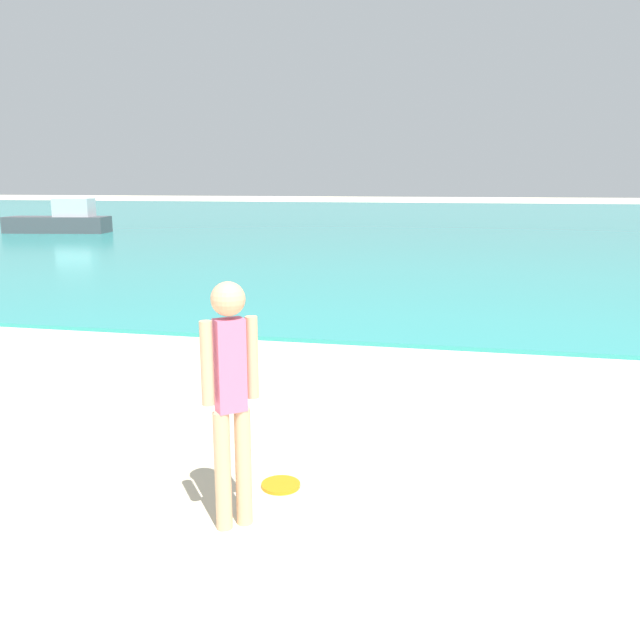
{
  "coord_description": "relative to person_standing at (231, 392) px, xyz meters",
  "views": [
    {
      "loc": [
        1.33,
        3.18,
        2.2
      ],
      "look_at": [
        -0.01,
        9.41,
        0.83
      ],
      "focal_mm": 36.32,
      "sensor_mm": 36.0,
      "label": 1
    }
  ],
  "objects": [
    {
      "name": "frisbee",
      "position": [
        0.15,
        0.59,
        -0.9
      ],
      "size": [
        0.29,
        0.29,
        0.03
      ],
      "primitive_type": "cylinder",
      "color": "orange",
      "rests_on": "ground"
    },
    {
      "name": "water",
      "position": [
        0.02,
        34.84,
        -0.89
      ],
      "size": [
        160.0,
        60.0,
        0.06
      ],
      "primitive_type": "cube",
      "color": "teal",
      "rests_on": "ground"
    },
    {
      "name": "boat_near",
      "position": [
        -15.27,
        21.21,
        -0.36
      ],
      "size": [
        4.41,
        2.05,
        1.44
      ],
      "rotation": [
        0.0,
        0.0,
        3.31
      ],
      "color": "#4C4C51",
      "rests_on": "water"
    },
    {
      "name": "person_standing",
      "position": [
        0.0,
        0.0,
        0.0
      ],
      "size": [
        0.3,
        0.27,
        1.61
      ],
      "rotation": [
        0.0,
        0.0,
        0.69
      ],
      "color": "#DDAD84",
      "rests_on": "ground"
    }
  ]
}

